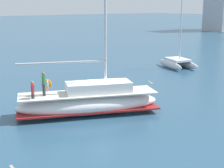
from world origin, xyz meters
name	(u,v)px	position (x,y,z in m)	size (l,w,h in m)	color
ground_plane	(101,110)	(0.00, 0.00, 0.00)	(400.00, 400.00, 0.00)	#284C66
main_sailboat	(89,101)	(0.21, -1.09, 0.90)	(5.97, 9.77, 12.30)	white
moored_ketch_distant	(178,62)	(-7.98, 16.68, 0.62)	(5.91, 4.15, 8.10)	silver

